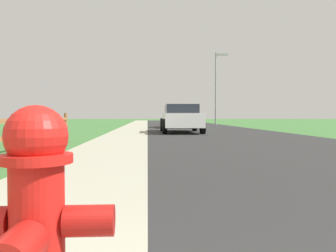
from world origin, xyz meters
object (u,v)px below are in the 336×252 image
(parked_car_beige, at_px, (181,116))
(street_lamp, at_px, (217,82))
(fire_hydrant, at_px, (36,222))
(parked_suv_white, at_px, (181,118))

(parked_car_beige, relative_size, street_lamp, 0.72)
(parked_car_beige, bearing_deg, fire_hydrant, -96.72)
(parked_car_beige, height_order, street_lamp, street_lamp)
(street_lamp, bearing_deg, parked_suv_white, -108.87)
(fire_hydrant, relative_size, parked_car_beige, 0.20)
(parked_suv_white, distance_m, street_lamp, 14.26)
(parked_suv_white, bearing_deg, parked_car_beige, 84.67)
(fire_hydrant, relative_size, parked_suv_white, 0.19)
(fire_hydrant, distance_m, parked_car_beige, 23.91)
(parked_suv_white, bearing_deg, fire_hydrant, -97.31)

